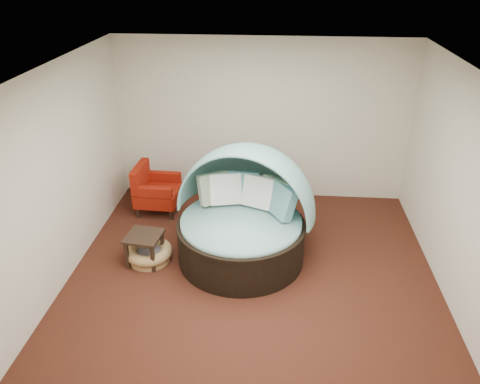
# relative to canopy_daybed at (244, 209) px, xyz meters

# --- Properties ---
(floor) EXTENTS (5.00, 5.00, 0.00)m
(floor) POSITION_rel_canopy_daybed_xyz_m (0.16, -0.52, -0.77)
(floor) COLOR #461D14
(floor) RESTS_ON ground
(wall_back) EXTENTS (5.00, 0.00, 5.00)m
(wall_back) POSITION_rel_canopy_daybed_xyz_m (0.16, 1.98, 0.63)
(wall_back) COLOR beige
(wall_back) RESTS_ON floor
(wall_front) EXTENTS (5.00, 0.00, 5.00)m
(wall_front) POSITION_rel_canopy_daybed_xyz_m (0.16, -3.02, 0.63)
(wall_front) COLOR beige
(wall_front) RESTS_ON floor
(wall_left) EXTENTS (0.00, 5.00, 5.00)m
(wall_left) POSITION_rel_canopy_daybed_xyz_m (-2.34, -0.52, 0.63)
(wall_left) COLOR beige
(wall_left) RESTS_ON floor
(wall_right) EXTENTS (0.00, 5.00, 5.00)m
(wall_right) POSITION_rel_canopy_daybed_xyz_m (2.66, -0.52, 0.63)
(wall_right) COLOR beige
(wall_right) RESTS_ON floor
(ceiling) EXTENTS (5.00, 5.00, 0.00)m
(ceiling) POSITION_rel_canopy_daybed_xyz_m (0.16, -0.52, 2.03)
(ceiling) COLOR white
(ceiling) RESTS_ON wall_back
(canopy_daybed) EXTENTS (2.23, 2.18, 1.66)m
(canopy_daybed) POSITION_rel_canopy_daybed_xyz_m (0.00, 0.00, 0.00)
(canopy_daybed) COLOR black
(canopy_daybed) RESTS_ON floor
(pet_basket) EXTENTS (0.83, 0.83, 0.23)m
(pet_basket) POSITION_rel_canopy_daybed_xyz_m (-1.34, -0.27, -0.65)
(pet_basket) COLOR olive
(pet_basket) RESTS_ON floor
(red_armchair) EXTENTS (0.73, 0.73, 0.83)m
(red_armchair) POSITION_rel_canopy_daybed_xyz_m (-1.61, 1.20, -0.39)
(red_armchair) COLOR black
(red_armchair) RESTS_ON floor
(side_table) EXTENTS (0.53, 0.53, 0.46)m
(side_table) POSITION_rel_canopy_daybed_xyz_m (-1.38, -0.32, -0.48)
(side_table) COLOR black
(side_table) RESTS_ON floor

